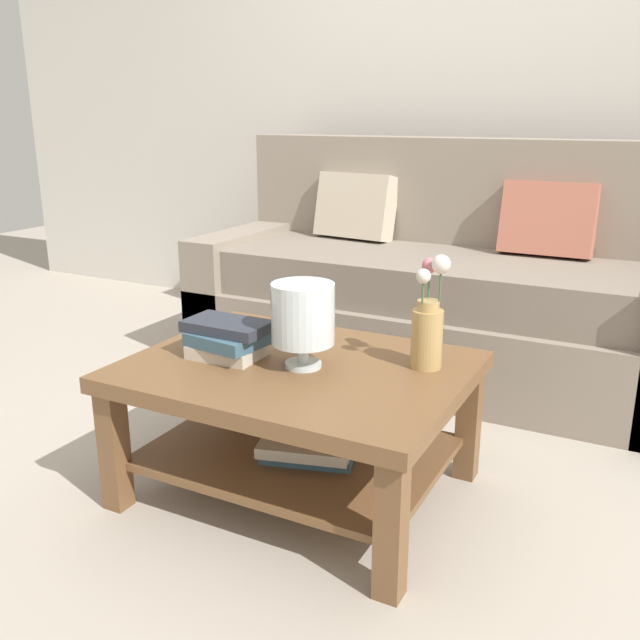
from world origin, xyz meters
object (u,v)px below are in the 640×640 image
Objects in this scene: coffee_table at (298,401)px; book_stack_main at (227,339)px; flower_pitcher at (428,325)px; glass_hurricane_vase at (303,316)px; couch at (438,293)px.

book_stack_main is (-0.23, -0.04, 0.18)m from coffee_table.
glass_hurricane_vase is at bearing -152.74° from flower_pitcher.
couch is 1.38m from book_stack_main.
coffee_table is (-0.02, -1.31, -0.05)m from couch.
book_stack_main reaches higher than coffee_table.
flower_pitcher is at bearing 19.08° from book_stack_main.
glass_hurricane_vase is 0.75× the size of flower_pitcher.
glass_hurricane_vase is (0.01, -1.32, 0.23)m from couch.
glass_hurricane_vase is 0.37m from flower_pitcher.
couch is 2.18× the size of coffee_table.
book_stack_main is at bearing -160.92° from flower_pitcher.
couch reaches higher than glass_hurricane_vase.
book_stack_main is at bearing -172.83° from glass_hurricane_vase.
couch is 1.31m from coffee_table.
glass_hurricane_vase is (0.03, -0.01, 0.28)m from coffee_table.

